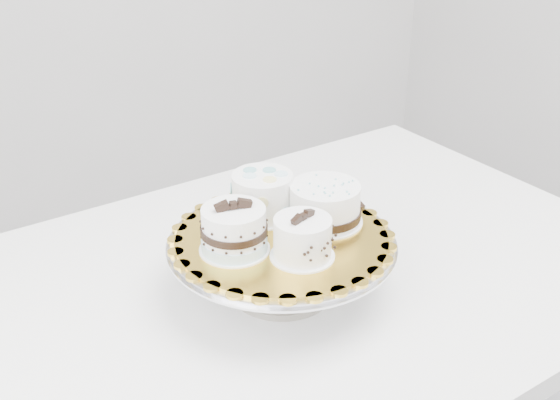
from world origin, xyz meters
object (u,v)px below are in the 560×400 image
cake_swirl (302,239)px  cake_dots (263,195)px  cake_stand (282,256)px  cake_board (282,238)px  cake_banded (234,231)px  table (289,304)px  cake_ribbon (325,205)px

cake_swirl → cake_dots: size_ratio=0.86×
cake_stand → cake_board: cake_board is taller
cake_banded → cake_swirl: bearing=-28.8°
table → cake_ribbon: cake_ribbon is taller
cake_board → cake_dots: 0.09m
cake_swirl → cake_dots: bearing=66.5°
cake_swirl → table: bearing=50.4°
cake_swirl → cake_banded: bearing=120.5°
cake_board → table: bearing=48.3°
cake_board → cake_ribbon: cake_ribbon is taller
table → cake_banded: (-0.12, -0.04, 0.21)m
cake_banded → cake_dots: (0.09, 0.08, 0.01)m
cake_dots → cake_ribbon: size_ratio=0.98×
cake_stand → cake_swirl: (-0.00, -0.07, 0.07)m
cake_dots → cake_board: bearing=-115.4°
cake_swirl → cake_ribbon: size_ratio=0.84×
cake_dots → table: bearing=-72.6°
table → cake_stand: bearing=-137.6°
cake_board → cake_swirl: (-0.00, -0.07, 0.03)m
cake_stand → table: bearing=48.3°
cake_board → cake_banded: bearing=-178.7°
cake_stand → cake_dots: (0.01, 0.08, 0.08)m
cake_stand → cake_ribbon: 0.11m
cake_board → cake_banded: (-0.09, -0.00, 0.04)m
cake_ribbon → table: bearing=142.2°
cake_stand → cake_swirl: 0.10m
cake_swirl → cake_ribbon: (0.09, 0.08, 0.00)m
table → cake_stand: size_ratio=3.64×
table → cake_stand: 0.15m
table → cake_ribbon: (0.05, -0.03, 0.21)m
table → cake_banded: bearing=-166.5°
cake_ribbon → cake_stand: bearing=-180.0°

